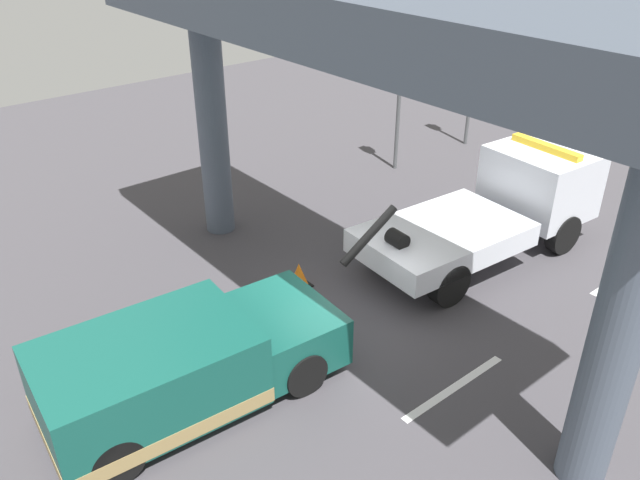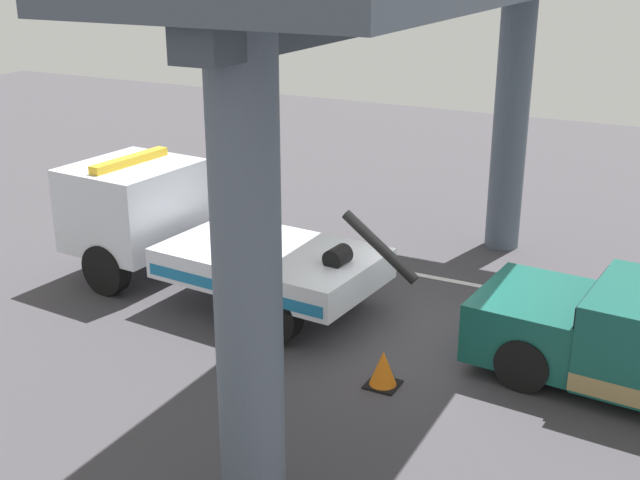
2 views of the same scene
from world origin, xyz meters
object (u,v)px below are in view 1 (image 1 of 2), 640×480
traffic_light_far (401,72)px  traffic_light_mid (476,48)px  tow_truck_white (501,205)px  towed_van_green (181,368)px  traffic_cone_orange (299,275)px

traffic_light_far → traffic_light_mid: (3.50, 0.00, 0.20)m
tow_truck_white → traffic_light_far: (1.80, 5.25, 1.90)m
towed_van_green → traffic_light_mid: traffic_light_mid is taller
tow_truck_white → towed_van_green: (-8.66, 0.06, -0.42)m
towed_van_green → traffic_light_far: size_ratio=1.26×
tow_truck_white → traffic_light_far: size_ratio=1.72×
traffic_light_mid → traffic_cone_orange: size_ratio=7.80×
tow_truck_white → traffic_cone_orange: size_ratio=12.59×
traffic_cone_orange → tow_truck_white: bearing=-20.0°
tow_truck_white → traffic_cone_orange: 5.22m
towed_van_green → traffic_cone_orange: size_ratio=9.18×
traffic_light_mid → traffic_cone_orange: 11.13m
tow_truck_white → traffic_cone_orange: tow_truck_white is taller
tow_truck_white → traffic_light_mid: traffic_light_mid is taller
traffic_light_far → traffic_light_mid: traffic_light_mid is taller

